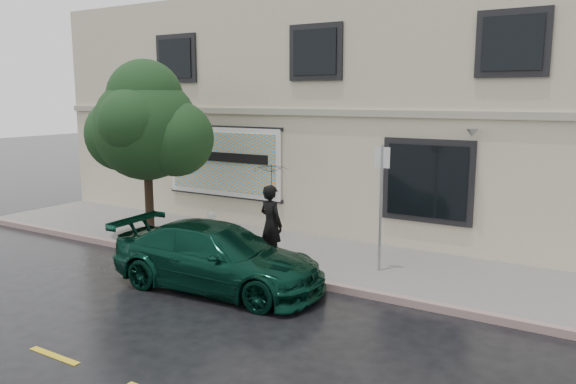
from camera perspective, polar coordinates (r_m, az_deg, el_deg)
The scene contains 12 objects.
ground at distance 12.09m, azimuth -8.94°, elevation -9.91°, with size 90.00×90.00×0.00m, color black.
sidewalk at distance 14.56m, azimuth -0.59°, elevation -6.07°, with size 20.00×3.50×0.15m, color gray.
curb at distance 13.18m, azimuth -4.68°, elevation -7.81°, with size 20.00×0.18×0.16m, color gray.
road_marking at distance 9.90m, azimuth -22.65°, elevation -15.10°, with size 19.00×0.12×0.01m, color gold.
building at distance 19.13m, azimuth 8.67°, elevation 8.00°, with size 20.00×8.12×7.00m.
billboard at distance 17.34m, azimuth -6.65°, elevation 3.08°, with size 4.30×0.16×2.20m.
car at distance 12.00m, azimuth -7.18°, elevation -6.56°, with size 2.08×4.72×1.37m, color black.
pedestrian at distance 13.10m, azimuth -1.74°, elevation -3.31°, with size 0.68×0.45×1.87m, color black.
umbrella at distance 12.87m, azimuth -1.77°, elevation 2.24°, with size 0.93×0.93×0.68m, color black.
street_tree at distance 15.56m, azimuth -14.21°, elevation 6.28°, with size 2.80×2.80×4.44m.
fire_hydrant at distance 15.46m, azimuth -7.78°, elevation -3.43°, with size 0.33×0.31×0.81m.
sign_pole at distance 12.56m, azimuth 9.43°, elevation -0.52°, with size 0.35×0.06×2.83m.
Camera 1 is at (7.46, -8.62, 4.04)m, focal length 35.00 mm.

